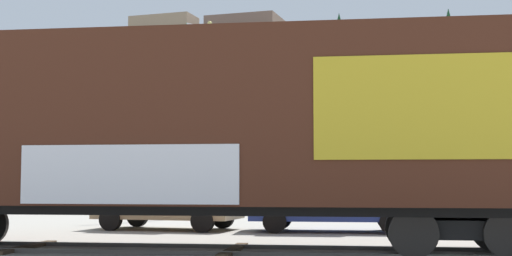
% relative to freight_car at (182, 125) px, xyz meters
% --- Properties ---
extents(ground_plane, '(260.00, 260.00, 0.00)m').
position_rel_freight_car_xyz_m(ground_plane, '(1.24, 0.00, -2.57)').
color(ground_plane, gray).
extents(track, '(60.01, 4.50, 0.08)m').
position_rel_freight_car_xyz_m(track, '(-1.68, -0.08, -2.53)').
color(track, '#4C4742').
rests_on(track, ground_plane).
extents(freight_car, '(17.23, 3.73, 4.57)m').
position_rel_freight_car_xyz_m(freight_car, '(0.00, 0.00, 0.00)').
color(freight_car, '#472316').
rests_on(freight_car, ground_plane).
extents(flagpole, '(0.76, 1.16, 7.69)m').
position_rel_freight_car_xyz_m(flagpole, '(-2.79, 12.56, 2.15)').
color(flagpole, silver).
rests_on(flagpole, ground_plane).
extents(hillside, '(140.54, 29.31, 18.61)m').
position_rel_freight_car_xyz_m(hillside, '(1.16, 60.19, 4.44)').
color(hillside, slate).
rests_on(hillside, ground_plane).
extents(parked_car_tan, '(4.25, 2.29, 1.61)m').
position_rel_freight_car_xyz_m(parked_car_tan, '(-2.24, 5.91, -1.75)').
color(parked_car_tan, '#9E8966').
rests_on(parked_car_tan, ground_plane).
extents(parked_car_blue, '(4.64, 2.09, 1.72)m').
position_rel_freight_car_xyz_m(parked_car_blue, '(2.54, 5.90, -1.71)').
color(parked_car_blue, navy).
rests_on(parked_car_blue, ground_plane).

